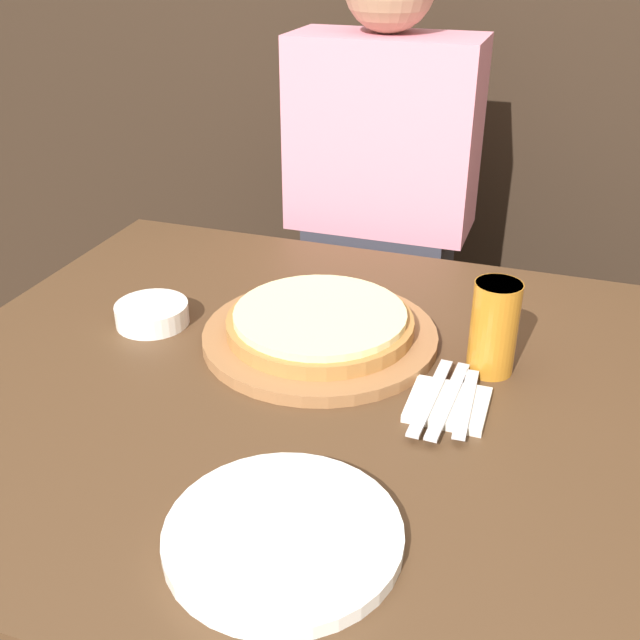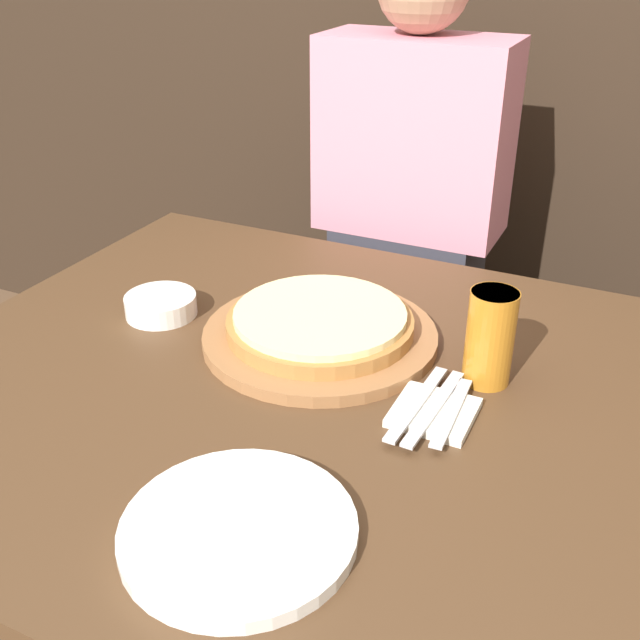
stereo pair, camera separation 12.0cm
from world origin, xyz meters
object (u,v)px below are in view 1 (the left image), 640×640
side_bowl (152,314)px  fork (431,397)px  spoon (466,403)px  dinner_knife (448,400)px  diner_person (379,248)px  dinner_plate (283,535)px  beer_glass (494,324)px  pizza_on_board (320,329)px

side_bowl → fork: size_ratio=0.62×
side_bowl → spoon: size_ratio=0.72×
dinner_knife → diner_person: size_ratio=0.15×
spoon → side_bowl: bearing=170.9°
dinner_plate → spoon: 0.35m
dinner_plate → spoon: bearing=64.2°
dinner_plate → fork: size_ratio=1.33×
side_bowl → dinner_knife: side_bowl is taller
dinner_plate → fork: bearing=72.1°
side_bowl → dinner_plate: bearing=-45.3°
diner_person → side_bowl: bearing=-110.4°
fork → diner_person: 0.77m
beer_glass → fork: 0.15m
beer_glass → spoon: bearing=-97.4°
dinner_plate → side_bowl: (-0.40, 0.40, 0.01)m
side_bowl → spoon: 0.56m
side_bowl → dinner_knife: size_ratio=0.61×
pizza_on_board → beer_glass: 0.28m
beer_glass → dinner_plate: 0.47m
dinner_knife → spoon: same height
fork → diner_person: diner_person is taller
pizza_on_board → spoon: bearing=-25.2°
dinner_plate → dinner_knife: 0.34m
beer_glass → spoon: beer_glass is taller
dinner_knife → fork: bearing=180.0°
pizza_on_board → side_bowl: pizza_on_board is taller
pizza_on_board → spoon: size_ratio=2.23×
dinner_plate → beer_glass: bearing=69.0°
pizza_on_board → dinner_plate: (0.11, -0.43, -0.02)m
diner_person → pizza_on_board: bearing=-84.6°
dinner_knife → spoon: bearing=0.0°
dinner_knife → side_bowl: bearing=170.5°
beer_glass → diner_person: (-0.33, 0.60, -0.16)m
pizza_on_board → dinner_plate: bearing=-76.3°
beer_glass → diner_person: size_ratio=0.11×
fork → spoon: bearing=0.0°
diner_person → dinner_knife: bearing=-68.1°
side_bowl → spoon: bearing=-9.1°
spoon → dinner_knife: bearing=180.0°
pizza_on_board → dinner_plate: 0.45m
diner_person → spoon: bearing=-66.4°
dinner_knife → spoon: size_ratio=1.18×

